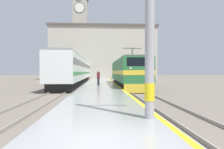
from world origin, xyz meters
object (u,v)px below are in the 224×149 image
object	(u,v)px
passenger_train	(77,70)
clock_tower	(80,31)
person_on_platform	(98,77)
locomotive_train	(127,73)
catenary_mast	(151,8)

from	to	relation	value
passenger_train	clock_tower	size ratio (longest dim) A/B	1.38
person_on_platform	clock_tower	size ratio (longest dim) A/B	0.07
locomotive_train	person_on_platform	distance (m)	4.45
passenger_train	catenary_mast	bearing A→B (deg)	-79.62
catenary_mast	clock_tower	bearing A→B (deg)	97.45
catenary_mast	person_on_platform	distance (m)	18.46
locomotive_train	passenger_train	xyz separation A→B (m)	(-7.40, 9.94, 0.37)
passenger_train	person_on_platform	distance (m)	12.91
person_on_platform	locomotive_train	bearing A→B (deg)	32.99
clock_tower	passenger_train	bearing A→B (deg)	-86.00
passenger_train	locomotive_train	bearing A→B (deg)	-53.31
locomotive_train	catenary_mast	bearing A→B (deg)	-95.06
locomotive_train	passenger_train	world-z (taller)	locomotive_train
locomotive_train	person_on_platform	bearing A→B (deg)	-147.01
locomotive_train	clock_tower	xyz separation A→B (m)	(-9.24, 36.17, 12.17)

